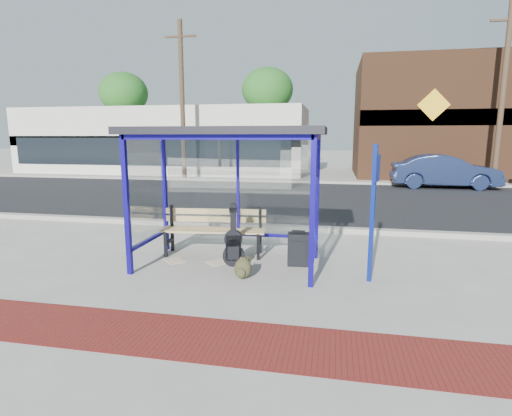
% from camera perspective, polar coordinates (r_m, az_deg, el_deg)
% --- Properties ---
extents(ground, '(120.00, 120.00, 0.00)m').
position_cam_1_polar(ground, '(7.22, -3.94, -8.16)').
color(ground, '#B2ADA0').
rests_on(ground, ground).
extents(brick_paver_strip, '(60.00, 1.00, 0.01)m').
position_cam_1_polar(brick_paver_strip, '(4.94, -12.13, -17.30)').
color(brick_paver_strip, maroon).
rests_on(brick_paver_strip, ground).
extents(curb_near, '(60.00, 0.25, 0.12)m').
position_cam_1_polar(curb_near, '(9.93, 0.40, -2.67)').
color(curb_near, gray).
rests_on(curb_near, ground).
extents(street_asphalt, '(60.00, 10.00, 0.00)m').
position_cam_1_polar(street_asphalt, '(14.89, 4.05, 1.41)').
color(street_asphalt, black).
rests_on(street_asphalt, ground).
extents(curb_far, '(60.00, 0.25, 0.12)m').
position_cam_1_polar(curb_far, '(19.92, 5.88, 3.77)').
color(curb_far, gray).
rests_on(curb_far, ground).
extents(far_sidewalk, '(60.00, 4.00, 0.01)m').
position_cam_1_polar(far_sidewalk, '(21.80, 6.34, 4.16)').
color(far_sidewalk, '#B2ADA0').
rests_on(far_sidewalk, ground).
extents(bus_shelter, '(3.30, 1.80, 2.42)m').
position_cam_1_polar(bus_shelter, '(6.92, -3.99, 8.53)').
color(bus_shelter, '#140B82').
rests_on(bus_shelter, ground).
extents(storefront_white, '(18.00, 6.04, 4.00)m').
position_cam_1_polar(storefront_white, '(26.86, -12.76, 9.36)').
color(storefront_white, silver).
rests_on(storefront_white, ground).
extents(storefront_brown, '(10.00, 7.08, 6.40)m').
position_cam_1_polar(storefront_brown, '(25.88, 25.50, 11.28)').
color(storefront_brown, '#59331E').
rests_on(storefront_brown, ground).
extents(tree_left, '(3.60, 3.60, 7.03)m').
position_cam_1_polar(tree_left, '(32.84, -18.37, 15.25)').
color(tree_left, '#4C3826').
rests_on(tree_left, ground).
extents(tree_mid, '(3.60, 3.60, 7.03)m').
position_cam_1_polar(tree_mid, '(29.18, 1.65, 16.45)').
color(tree_mid, '#4C3826').
rests_on(tree_mid, ground).
extents(tree_right, '(3.60, 3.60, 7.03)m').
position_cam_1_polar(tree_right, '(30.71, 32.61, 14.58)').
color(tree_right, '#4C3826').
rests_on(tree_right, ground).
extents(utility_pole_west, '(1.60, 0.24, 8.00)m').
position_cam_1_polar(utility_pole_west, '(21.56, -10.49, 14.92)').
color(utility_pole_west, '#4C3826').
rests_on(utility_pole_west, ground).
extents(utility_pole_east, '(1.60, 0.24, 8.00)m').
position_cam_1_polar(utility_pole_east, '(21.35, 31.78, 13.65)').
color(utility_pole_east, '#4C3826').
rests_on(utility_pole_east, ground).
extents(bench, '(2.03, 0.67, 0.94)m').
position_cam_1_polar(bench, '(7.77, -6.01, -2.79)').
color(bench, black).
rests_on(bench, ground).
extents(guitar_bag, '(0.40, 0.19, 1.06)m').
position_cam_1_polar(guitar_bag, '(7.06, -3.23, -5.29)').
color(guitar_bag, black).
rests_on(guitar_bag, ground).
extents(suitcase, '(0.38, 0.26, 0.64)m').
position_cam_1_polar(suitcase, '(7.14, 6.05, -5.89)').
color(suitcase, black).
rests_on(suitcase, ground).
extents(backpack, '(0.30, 0.28, 0.34)m').
position_cam_1_polar(backpack, '(6.51, -1.93, -8.68)').
color(backpack, '#2F2F1A').
rests_on(backpack, ground).
extents(sign_post, '(0.13, 0.26, 2.16)m').
position_cam_1_polar(sign_post, '(6.40, 16.41, 0.26)').
color(sign_post, '#0D2295').
rests_on(sign_post, ground).
extents(newspaper_a, '(0.49, 0.50, 0.01)m').
position_cam_1_polar(newspaper_a, '(7.59, -11.49, -7.38)').
color(newspaper_a, white).
rests_on(newspaper_a, ground).
extents(newspaper_b, '(0.53, 0.53, 0.01)m').
position_cam_1_polar(newspaper_b, '(7.40, -5.29, -7.69)').
color(newspaper_b, white).
rests_on(newspaper_b, ground).
extents(newspaper_c, '(0.46, 0.44, 0.01)m').
position_cam_1_polar(newspaper_c, '(7.54, -1.66, -7.30)').
color(newspaper_c, white).
rests_on(newspaper_c, ground).
extents(parked_car, '(4.52, 1.67, 1.48)m').
position_cam_1_polar(parked_car, '(19.65, 25.33, 4.75)').
color(parked_car, '#1A2548').
rests_on(parked_car, ground).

